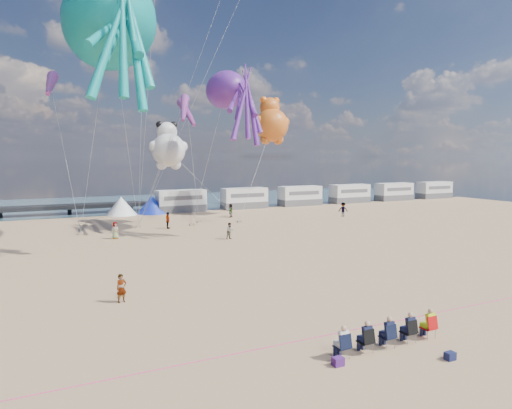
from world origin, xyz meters
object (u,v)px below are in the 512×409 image
(motorhome_2, at_px, (300,196))
(beachgoer_0, at_px, (115,230))
(motorhome_4, at_px, (394,192))
(beachgoer_2, at_px, (343,210))
(motorhome_0, at_px, (181,201))
(sandbag_a, at_px, (81,233))
(sandbag_d, at_px, (199,222))
(windsock_mid, at_px, (188,113))
(kite_octopus_purple, at_px, (226,90))
(windsock_right, at_px, (184,109))
(motorhome_5, at_px, (434,190))
(beachgoer_1, at_px, (230,231))
(sandbag_c, at_px, (239,221))
(standing_person, at_px, (121,288))
(sandbag_b, at_px, (192,225))
(motorhome_1, at_px, (244,198))
(beachgoer_3, at_px, (168,220))
(cooler_navy, at_px, (450,356))
(windsock_left, at_px, (51,84))
(kite_octopus_teal, at_px, (109,23))
(sandbag_e, at_px, (138,227))
(tent_blue, at_px, (152,204))
(kite_panda, at_px, (168,150))
(cooler_purple, at_px, (338,361))
(tent_white, at_px, (121,206))
(beachgoer_4, at_px, (231,211))
(spectator_row, at_px, (387,331))

(motorhome_2, distance_m, beachgoer_0, 35.05)
(motorhome_4, xyz_separation_m, beachgoer_2, (-21.06, -13.84, -0.60))
(motorhome_0, xyz_separation_m, sandbag_a, (-14.12, -13.49, -1.39))
(sandbag_d, bearing_deg, windsock_mid, -117.89)
(kite_octopus_purple, bearing_deg, windsock_right, -156.82)
(motorhome_5, distance_m, windsock_right, 56.17)
(beachgoer_1, height_order, sandbag_c, beachgoer_1)
(motorhome_2, distance_m, standing_person, 49.37)
(motorhome_2, xyz_separation_m, windsock_right, (-23.75, -17.66, 10.61))
(beachgoer_2, distance_m, sandbag_b, 19.59)
(motorhome_2, distance_m, windsock_right, 31.45)
(motorhome_1, relative_size, motorhome_5, 1.00)
(windsock_right, bearing_deg, beachgoer_0, -162.46)
(motorhome_1, relative_size, beachgoer_3, 3.79)
(motorhome_5, distance_m, beachgoer_3, 54.74)
(cooler_navy, distance_m, windsock_left, 39.29)
(sandbag_c, relative_size, kite_octopus_teal, 0.03)
(motorhome_0, height_order, beachgoer_0, motorhome_0)
(motorhome_0, height_order, sandbag_e, motorhome_0)
(standing_person, bearing_deg, motorhome_5, 15.58)
(beachgoer_1, xyz_separation_m, sandbag_e, (-6.22, 10.44, -0.65))
(sandbag_d, xyz_separation_m, kite_octopus_teal, (-10.38, -7.29, 18.95))
(sandbag_b, height_order, sandbag_e, same)
(tent_blue, bearing_deg, motorhome_0, 0.00)
(kite_panda, bearing_deg, beachgoer_3, -130.89)
(cooler_purple, xyz_separation_m, sandbag_c, (11.33, 34.76, -0.05))
(beachgoer_2, relative_size, sandbag_d, 3.61)
(tent_white, xyz_separation_m, kite_octopus_teal, (-3.50, -18.18, 17.86))
(motorhome_2, xyz_separation_m, beachgoer_3, (-24.50, -13.65, -0.63))
(motorhome_0, height_order, motorhome_4, same)
(standing_person, height_order, sandbag_c, standing_person)
(sandbag_e, height_order, windsock_left, windsock_left)
(standing_person, distance_m, sandbag_c, 29.44)
(sandbag_d, height_order, windsock_mid, windsock_mid)
(motorhome_1, bearing_deg, beachgoer_2, -61.73)
(motorhome_1, height_order, beachgoer_4, motorhome_1)
(spectator_row, relative_size, sandbag_b, 12.20)
(standing_person, relative_size, windsock_right, 0.27)
(standing_person, height_order, sandbag_b, standing_person)
(motorhome_2, bearing_deg, motorhome_0, 180.00)
(beachgoer_4, xyz_separation_m, kite_octopus_purple, (-4.09, -8.79, 13.41))
(beachgoer_3, relative_size, sandbag_a, 3.48)
(sandbag_a, distance_m, windsock_left, 14.15)
(kite_panda, bearing_deg, motorhome_1, 12.75)
(motorhome_0, xyz_separation_m, tent_white, (-8.00, 0.00, -0.30))
(beachgoer_4, distance_m, sandbag_d, 5.83)
(motorhome_0, bearing_deg, beachgoer_4, -63.98)
(motorhome_5, xyz_separation_m, tent_white, (-55.50, 0.00, -0.30))
(motorhome_2, bearing_deg, tent_white, 180.00)
(tent_white, height_order, tent_blue, same)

